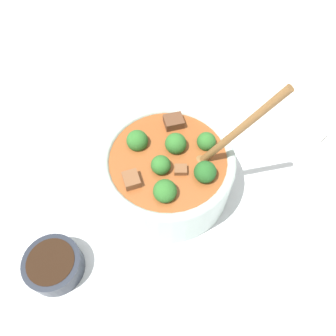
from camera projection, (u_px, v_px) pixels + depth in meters
ground_plane at (168, 186)px, 0.64m from camera, size 4.00×4.00×0.00m
stew_bowl at (168, 170)px, 0.59m from camera, size 0.26×0.23×0.27m
condiment_bowl at (54, 265)px, 0.54m from camera, size 0.09×0.09×0.04m
empty_plate at (280, 108)px, 0.74m from camera, size 0.23×0.23×0.02m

